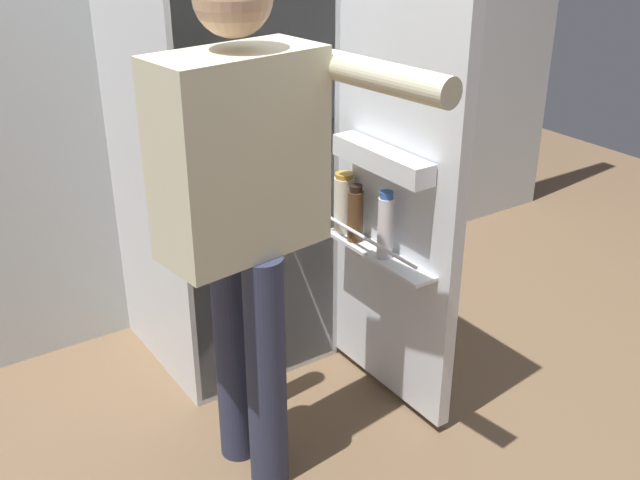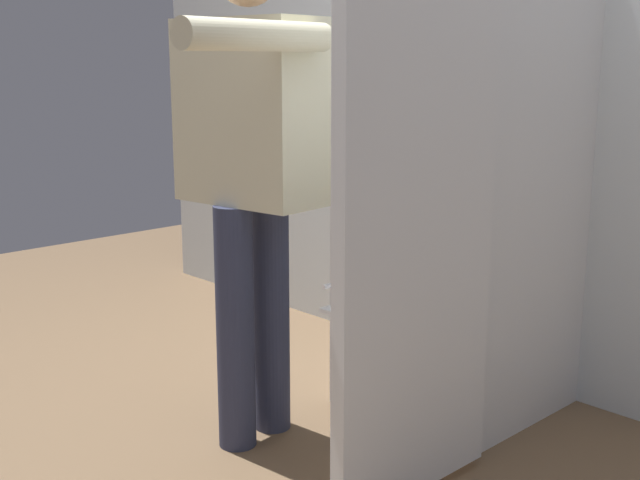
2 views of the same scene
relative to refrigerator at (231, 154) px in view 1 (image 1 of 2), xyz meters
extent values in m
plane|color=brown|center=(-0.02, -0.53, -0.82)|extent=(6.80, 6.80, 0.00)
cube|color=silver|center=(-0.02, 0.05, 0.00)|extent=(0.62, 0.65, 1.64)
cube|color=white|center=(-0.02, -0.28, 0.00)|extent=(0.58, 0.01, 1.60)
cube|color=white|center=(-0.02, -0.23, 0.10)|extent=(0.54, 0.09, 0.01)
cube|color=silver|center=(0.31, -0.58, 0.00)|extent=(0.05, 0.60, 1.57)
cube|color=white|center=(0.24, -0.58, -0.24)|extent=(0.09, 0.50, 0.01)
cylinder|color=silver|center=(0.20, -0.58, -0.17)|extent=(0.01, 0.48, 0.01)
cube|color=white|center=(0.24, -0.58, 0.10)|extent=(0.08, 0.42, 0.07)
cylinder|color=brown|center=(0.23, -0.46, -0.14)|extent=(0.05, 0.05, 0.18)
cylinder|color=black|center=(0.23, -0.46, -0.04)|extent=(0.04, 0.04, 0.02)
cylinder|color=#EDE5CC|center=(0.24, -0.37, -0.13)|extent=(0.07, 0.07, 0.20)
cylinder|color=#B78933|center=(0.24, -0.37, -0.02)|extent=(0.06, 0.06, 0.02)
cylinder|color=white|center=(0.23, -0.61, -0.13)|extent=(0.05, 0.05, 0.21)
cylinder|color=#335BB2|center=(0.23, -0.61, -0.01)|extent=(0.04, 0.04, 0.02)
cylinder|color=#2D334C|center=(-0.31, -0.56, -0.43)|extent=(0.12, 0.12, 0.78)
cylinder|color=#2D334C|center=(-0.29, -0.73, -0.43)|extent=(0.12, 0.12, 0.78)
cube|color=beige|center=(-0.30, -0.65, 0.24)|extent=(0.48, 0.28, 0.55)
cylinder|color=beige|center=(-0.33, -0.42, 0.21)|extent=(0.08, 0.08, 0.52)
cylinder|color=beige|center=(-0.02, -0.84, 0.45)|extent=(0.14, 0.53, 0.08)
camera|label=1|loc=(-1.21, -2.36, 0.90)|focal=42.56mm
camera|label=2|loc=(1.65, -2.21, 0.40)|focal=45.87mm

